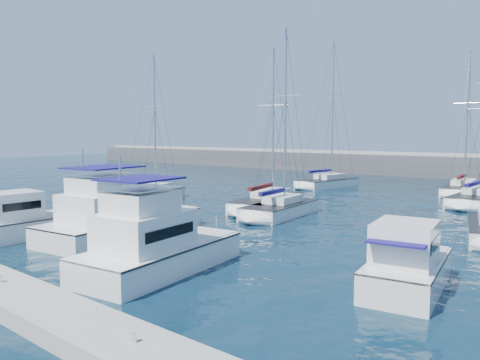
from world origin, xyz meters
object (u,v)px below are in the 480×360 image
Objects in this scene: motor_yacht_stbd_outer at (406,267)px; sailboat_back_a at (327,182)px; motor_yacht_port_outer at (22,222)px; motor_yacht_port_inner at (117,218)px; sailboat_mid_c at (280,209)px; sailboat_back_c at (477,199)px; sailboat_back_b at (463,190)px; sailboat_mid_b at (268,202)px; sailboat_mid_a at (152,195)px; motor_yacht_stbd_inner at (155,247)px.

motor_yacht_stbd_outer is 36.49m from sailboat_back_a.
motor_yacht_port_inner reaches higher than motor_yacht_port_outer.
sailboat_back_c is at bearing 51.06° from sailboat_mid_c.
motor_yacht_port_inner is 0.72× the size of sailboat_back_b.
sailboat_back_a is 1.15× the size of sailboat_back_b.
sailboat_back_c is (12.84, 13.32, 0.00)m from sailboat_mid_b.
sailboat_mid_b reaches higher than motor_yacht_port_inner.
sailboat_back_b is at bearing 91.71° from motor_yacht_stbd_outer.
motor_yacht_port_inner is 15.69m from sailboat_mid_a.
motor_yacht_port_inner is 14.56m from sailboat_mid_b.
motor_yacht_stbd_inner is at bearing -162.83° from motor_yacht_stbd_outer.
motor_yacht_port_inner is 36.09m from sailboat_back_b.
sailboat_back_a is at bearing 53.91° from sailboat_mid_a.
motor_yacht_port_outer is 36.12m from sailboat_back_c.
motor_yacht_stbd_outer is 33.69m from sailboat_back_b.
sailboat_mid_b is at bearing -132.39° from sailboat_back_c.
motor_yacht_stbd_outer is 0.41× the size of sailboat_back_b.
motor_yacht_stbd_outer is at bearing -81.12° from sailboat_back_c.
sailboat_mid_a reaches higher than motor_yacht_stbd_outer.
sailboat_back_c is (6.13, 31.11, -0.63)m from motor_yacht_stbd_inner.
motor_yacht_port_inner is at bearing -63.99° from sailboat_mid_a.
sailboat_back_b is at bearing 65.89° from sailboat_mid_c.
motor_yacht_stbd_inner is 19.03m from sailboat_mid_b.
sailboat_back_b is (14.71, 38.23, -0.43)m from motor_yacht_port_outer.
sailboat_mid_c is at bearing -121.18° from sailboat_back_c.
sailboat_back_c is at bearing 17.52° from sailboat_mid_a.
sailboat_mid_b is 0.79× the size of sailboat_back_a.
sailboat_back_a is at bearing 168.60° from sailboat_back_c.
motor_yacht_stbd_outer is 26.66m from sailboat_back_c.
sailboat_back_c is (10.06, 15.64, -0.03)m from sailboat_mid_c.
sailboat_back_b is at bearing 20.21° from sailboat_back_a.
motor_yacht_port_outer is at bearing -121.40° from sailboat_mid_c.
sailboat_back_b is at bearing 114.70° from sailboat_back_c.
sailboat_back_c is at bearing 33.95° from sailboat_mid_b.
sailboat_mid_a reaches higher than sailboat_mid_b.
motor_yacht_stbd_outer is 0.36× the size of sailboat_back_a.
sailboat_back_a is (-6.84, 19.53, 0.02)m from sailboat_mid_c.
sailboat_mid_a is (-17.89, 14.78, -0.61)m from motor_yacht_stbd_inner.
sailboat_back_b is at bearing 30.67° from sailboat_mid_a.
motor_yacht_port_outer is 18.85m from sailboat_mid_b.
sailboat_mid_a reaches higher than sailboat_back_c.
motor_yacht_port_inner is 0.75× the size of sailboat_mid_c.
motor_yacht_port_inner is at bearing -113.30° from sailboat_back_b.
sailboat_mid_b is at bearing 134.00° from sailboat_mid_c.
sailboat_mid_b reaches higher than motor_yacht_stbd_outer.
motor_yacht_port_outer is 0.35× the size of sailboat_back_a.
sailboat_mid_b is at bearing 132.09° from motor_yacht_stbd_outer.
sailboat_mid_b is 18.50m from sailboat_back_c.
sailboat_mid_c reaches higher than sailboat_mid_a.
sailboat_back_b reaches higher than sailboat_mid_b.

